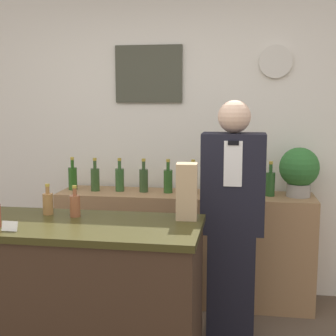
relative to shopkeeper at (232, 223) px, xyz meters
The scene contains 18 objects.
back_wall 1.18m from the shopkeeper, 123.06° to the left, with size 5.20×0.09×2.70m.
back_shelf 0.82m from the shopkeeper, 123.87° to the left, with size 2.08×0.44×0.91m.
display_counter 1.12m from the shopkeeper, 146.55° to the right, with size 1.46×0.66×0.95m.
shopkeeper is the anchor object (origin of this frame).
potted_plant 0.85m from the shopkeeper, 51.22° to the left, with size 0.31×0.31×0.39m.
paper_bag 0.56m from the shopkeeper, 124.18° to the right, with size 0.13×0.13×0.34m.
price_card_right 1.45m from the shopkeeper, 145.76° to the right, with size 0.09×0.02×0.06m.
counter_bottle_2 1.23m from the shopkeeper, 159.97° to the right, with size 0.06×0.06×0.19m.
counter_bottle_3 1.07m from the shopkeeper, 155.06° to the right, with size 0.06×0.06×0.19m.
shelf_bottle_0 1.51m from the shopkeeper, 155.62° to the left, with size 0.07×0.07×0.28m.
shelf_bottle_1 1.32m from the shopkeeper, 152.80° to the left, with size 0.07×0.07×0.28m.
shelf_bottle_2 1.15m from the shopkeeper, 146.96° to the left, with size 0.07×0.07×0.28m.
shelf_bottle_3 0.99m from the shopkeeper, 140.42° to the left, with size 0.07×0.07×0.28m.
shelf_bottle_4 0.84m from the shopkeeper, 131.41° to the left, with size 0.07×0.07×0.28m.
shelf_bottle_5 0.73m from the shopkeeper, 118.50° to the left, with size 0.07×0.07×0.28m.
shelf_bottle_6 0.63m from the shopkeeper, 102.47° to the left, with size 0.07×0.07×0.28m.
shelf_bottle_7 0.64m from the shopkeeper, 82.86° to the left, with size 0.07×0.07×0.28m.
shelf_bottle_8 0.70m from the shopkeeper, 65.26° to the left, with size 0.07×0.07×0.28m.
Camera 1 is at (0.63, -2.01, 1.66)m, focal length 50.00 mm.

